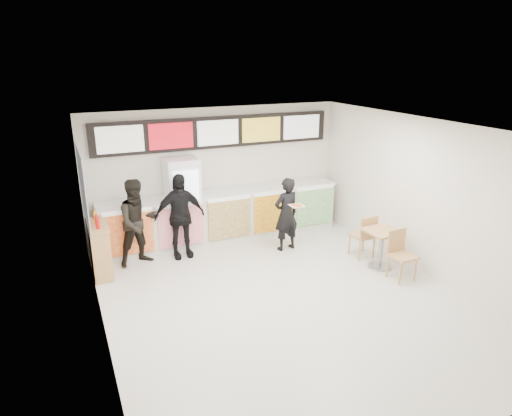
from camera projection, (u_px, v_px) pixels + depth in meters
floor at (285, 300)px, 8.01m from camera, size 7.00×7.00×0.00m
ceiling at (289, 129)px, 7.06m from camera, size 7.00×7.00×0.00m
wall_back at (217, 173)px, 10.57m from camera, size 6.00×0.00×6.00m
wall_left at (97, 250)px, 6.39m from camera, size 0.00×7.00×7.00m
wall_right at (426, 198)px, 8.68m from camera, size 0.00×7.00×7.00m
service_counter at (224, 216)px, 10.51m from camera, size 5.56×0.77×1.14m
menu_board at (217, 132)px, 10.19m from camera, size 5.50×0.14×0.70m
drinks_fridge at (183, 203)px, 10.03m from camera, size 0.70×0.67×2.00m
mirror_panel at (83, 188)px, 8.44m from camera, size 0.01×2.00×1.50m
customer_main at (286, 214)px, 9.87m from camera, size 0.64×0.47×1.63m
customer_left at (138, 222)px, 9.17m from camera, size 1.01×0.86×1.79m
customer_mid at (180, 216)px, 9.49m from camera, size 1.07×0.45×1.82m
pizza_slice at (297, 205)px, 9.37m from camera, size 0.36×0.36×0.02m
cafe_table at (382, 242)px, 9.09m from camera, size 0.68×1.65×0.95m
condiment_ledge at (100, 249)px, 8.80m from camera, size 0.38×0.93×1.24m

